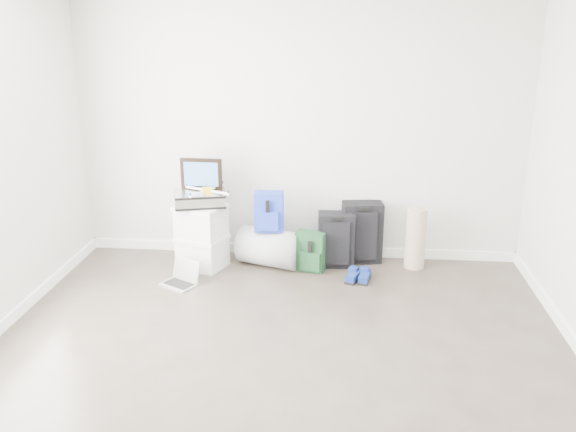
# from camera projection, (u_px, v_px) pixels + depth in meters

# --- Properties ---
(ground) EXTENTS (5.00, 5.00, 0.00)m
(ground) POSITION_uv_depth(u_px,v_px,m) (270.00, 390.00, 4.14)
(ground) COLOR #352D26
(ground) RESTS_ON ground
(room_envelope) EXTENTS (4.52, 5.02, 2.71)m
(room_envelope) POSITION_uv_depth(u_px,v_px,m) (268.00, 139.00, 3.61)
(room_envelope) COLOR silver
(room_envelope) RESTS_ON ground
(boxes_stack) EXTENTS (0.55, 0.50, 0.65)m
(boxes_stack) POSITION_uv_depth(u_px,v_px,m) (202.00, 236.00, 6.08)
(boxes_stack) COLOR silver
(boxes_stack) RESTS_ON ground
(briefcase) EXTENTS (0.55, 0.46, 0.14)m
(briefcase) POSITION_uv_depth(u_px,v_px,m) (200.00, 199.00, 5.95)
(briefcase) COLOR #B2B2B7
(briefcase) RESTS_ON boxes_stack
(painting) EXTENTS (0.42, 0.05, 0.31)m
(painting) POSITION_uv_depth(u_px,v_px,m) (201.00, 174.00, 5.98)
(painting) COLOR black
(painting) RESTS_ON briefcase
(drone) EXTENTS (0.48, 0.48, 0.05)m
(drone) POSITION_uv_depth(u_px,v_px,m) (207.00, 190.00, 5.90)
(drone) COLOR gold
(drone) RESTS_ON briefcase
(duffel_bag) EXTENTS (0.71, 0.57, 0.38)m
(duffel_bag) POSITION_uv_depth(u_px,v_px,m) (270.00, 247.00, 6.15)
(duffel_bag) COLOR #9CA0A5
(duffel_bag) RESTS_ON ground
(blue_backpack) EXTENTS (0.29, 0.22, 0.39)m
(blue_backpack) POSITION_uv_depth(u_px,v_px,m) (269.00, 213.00, 6.00)
(blue_backpack) COLOR #173098
(blue_backpack) RESTS_ON duffel_bag
(large_suitcase) EXTENTS (0.37, 0.25, 0.56)m
(large_suitcase) POSITION_uv_depth(u_px,v_px,m) (336.00, 240.00, 6.11)
(large_suitcase) COLOR black
(large_suitcase) RESTS_ON ground
(green_backpack) EXTENTS (0.31, 0.26, 0.40)m
(green_backpack) POSITION_uv_depth(u_px,v_px,m) (311.00, 252.00, 6.02)
(green_backpack) COLOR #12331E
(green_backpack) RESTS_ON ground
(carry_on) EXTENTS (0.43, 0.31, 0.63)m
(carry_on) POSITION_uv_depth(u_px,v_px,m) (362.00, 232.00, 6.21)
(carry_on) COLOR black
(carry_on) RESTS_ON ground
(shoes) EXTENTS (0.26, 0.26, 0.08)m
(shoes) POSITION_uv_depth(u_px,v_px,m) (359.00, 277.00, 5.83)
(shoes) COLOR black
(shoes) RESTS_ON ground
(rolled_rug) EXTENTS (0.20, 0.20, 0.62)m
(rolled_rug) POSITION_uv_depth(u_px,v_px,m) (416.00, 238.00, 6.07)
(rolled_rug) COLOR tan
(rolled_rug) RESTS_ON ground
(laptop) EXTENTS (0.39, 0.36, 0.23)m
(laptop) POSITION_uv_depth(u_px,v_px,m) (182.00, 278.00, 5.76)
(laptop) COLOR silver
(laptop) RESTS_ON ground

